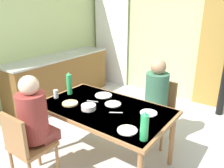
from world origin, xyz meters
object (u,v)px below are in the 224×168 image
Objects in this scene: person_near_diner at (34,116)px; water_bottle_green_near at (144,127)px; person_far_diner at (156,92)px; water_bottle_green_far at (69,84)px; kitchen_counter at (60,78)px; dining_table at (105,112)px; chair_near_diner at (26,145)px; chair_far_diner at (159,108)px; serving_bowl_center at (89,107)px.

person_near_diner is 1.15m from water_bottle_green_near.
person_far_diner is at bearing 109.70° from water_bottle_green_near.
water_bottle_green_far is at bearing 164.69° from water_bottle_green_near.
water_bottle_green_far is at bearing -35.97° from kitchen_counter.
person_near_diner reaches higher than water_bottle_green_near.
dining_table is 0.78m from water_bottle_green_near.
dining_table is 0.92m from chair_near_diner.
kitchen_counter is at bearing 130.16° from chair_near_diner.
water_bottle_green_far is at bearing 107.77° from person_near_diner.
dining_table is at bearing -27.19° from kitchen_counter.
person_far_diner reaches higher than chair_near_diner.
chair_far_diner is 0.31m from person_far_diner.
person_far_diner reaches higher than water_bottle_green_near.
person_far_diner is 2.51× the size of water_bottle_green_far.
person_far_diner is at bearing -7.80° from kitchen_counter.
serving_bowl_center is (0.51, -0.20, -0.12)m from water_bottle_green_far.
dining_table is 0.89m from chair_far_diner.
serving_bowl_center is (-0.81, 0.16, -0.11)m from water_bottle_green_near.
water_bottle_green_near is (1.09, 0.50, 0.36)m from chair_near_diner.
water_bottle_green_far reaches higher than water_bottle_green_near.
kitchen_counter is 2.96× the size of person_far_diner.
chair_far_diner is at bearing 107.46° from water_bottle_green_near.
water_bottle_green_near is (0.69, -0.31, 0.20)m from dining_table.
water_bottle_green_far is (-0.23, 0.87, 0.37)m from chair_near_diner.
dining_table is at bearing 63.58° from person_far_diner.
water_bottle_green_far is at bearing 158.88° from serving_bowl_center.
person_near_diner is 0.77m from water_bottle_green_far.
water_bottle_green_far is (-0.23, 0.73, 0.09)m from person_near_diner.
serving_bowl_center is (0.28, 0.67, 0.25)m from chair_near_diner.
serving_bowl_center is at bearing -21.12° from water_bottle_green_far.
person_near_diner is at bearing 61.43° from person_far_diner.
kitchen_counter is 2.26m from chair_far_diner.
person_near_diner reaches higher than chair_far_diner.
serving_bowl_center is (0.28, 0.53, -0.03)m from person_near_diner.
serving_bowl_center is at bearing 67.20° from chair_near_diner.
person_far_diner is 4.53× the size of serving_bowl_center.
person_near_diner is at bearing -120.64° from dining_table.
water_bottle_green_far is at bearing 32.67° from person_far_diner.
chair_near_diner is 1.13× the size of person_far_diner.
kitchen_counter is at bearing 152.81° from dining_table.
kitchen_counter is 13.41× the size of serving_bowl_center.
person_near_diner reaches higher than kitchen_counter.
water_bottle_green_far reaches higher than chair_far_diner.
person_far_diner is at bearing 63.68° from chair_near_diner.
dining_table is at bearing 50.42° from serving_bowl_center.
serving_bowl_center is at bearing 168.57° from water_bottle_green_near.
kitchen_counter reaches higher than serving_bowl_center.
chair_far_diner is at bearing -90.00° from person_far_diner.
dining_table is at bearing 155.87° from water_bottle_green_near.
serving_bowl_center is at bearing -129.58° from dining_table.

